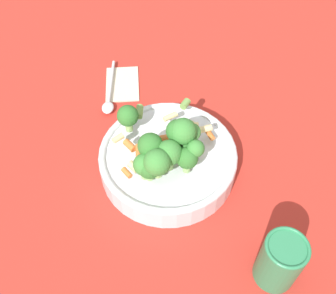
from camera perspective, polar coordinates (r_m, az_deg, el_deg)
name	(u,v)px	position (r m, az deg, el deg)	size (l,w,h in m)	color
ground_plane	(168,168)	(0.78, 0.00, -3.07)	(3.00, 3.00, 0.00)	#B72D23
bowl	(168,159)	(0.75, 0.00, -1.79)	(0.26, 0.26, 0.05)	silver
pasta_salad	(165,146)	(0.68, -0.41, 0.12)	(0.18, 0.21, 0.09)	#8CB766
cup	(280,261)	(0.65, 15.97, -15.58)	(0.07, 0.07, 0.11)	#2D7F51
napkin	(122,83)	(0.94, -6.65, 9.14)	(0.11, 0.14, 0.01)	beige
spoon	(109,96)	(0.90, -8.52, 7.33)	(0.06, 0.17, 0.01)	silver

